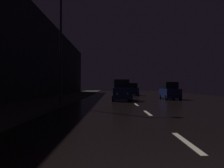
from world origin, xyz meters
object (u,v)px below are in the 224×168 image
Objects in this scene: car_approaching_headlights at (122,91)px; car_parked_right_far at (170,91)px; car_distant_taillights at (133,90)px; streetlamp_overhead at (67,32)px.

car_parked_right_far is at bearing 111.36° from car_approaching_headlights.
car_parked_right_far is (3.30, -10.02, -0.01)m from car_distant_taillights.
car_approaching_headlights is 12.42m from car_distant_taillights.
car_approaching_headlights is (4.21, 6.89, -4.37)m from streetlamp_overhead.
car_approaching_headlights is at bearing 111.36° from car_parked_right_far.
car_distant_taillights is at bearing 169.35° from car_approaching_headlights.
streetlamp_overhead is 2.11× the size of car_distant_taillights.
car_approaching_headlights is at bearing 169.35° from car_distant_taillights.
streetlamp_overhead reaches higher than car_distant_taillights.
car_distant_taillights reaches higher than car_parked_right_far.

